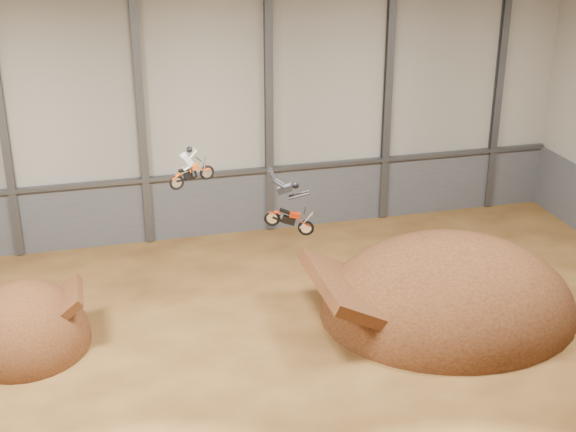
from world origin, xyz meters
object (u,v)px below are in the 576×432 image
object	(u,v)px
landing_ramp	(447,311)
fmx_rider_b	(287,203)
fmx_rider_a	(193,164)
takeoff_ramp	(28,344)

from	to	relation	value
landing_ramp	fmx_rider_b	size ratio (longest dim) A/B	4.44
fmx_rider_b	fmx_rider_a	bearing A→B (deg)	152.08
fmx_rider_a	fmx_rider_b	xyz separation A→B (m)	(3.08, -3.40, -0.72)
fmx_rider_b	takeoff_ramp	bearing A→B (deg)	-178.10
landing_ramp	fmx_rider_b	bearing A→B (deg)	-169.43
takeoff_ramp	fmx_rider_b	size ratio (longest dim) A/B	2.33
takeoff_ramp	fmx_rider_b	xyz separation A→B (m)	(10.38, -3.38, 6.60)
landing_ramp	fmx_rider_a	size ratio (longest dim) A/B	5.95
landing_ramp	fmx_rider_b	distance (m)	10.37
takeoff_ramp	fmx_rider_b	world-z (taller)	fmx_rider_b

